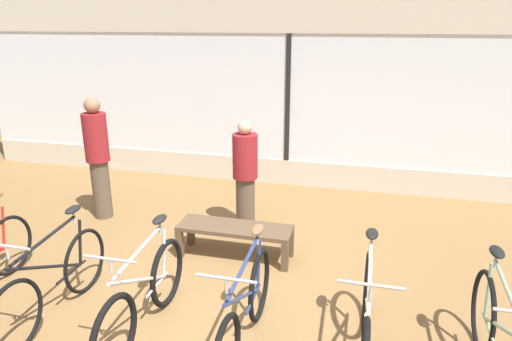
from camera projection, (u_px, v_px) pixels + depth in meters
ground_plane at (214, 311)px, 4.61m from camera, size 24.00×24.00×0.00m
shop_back_wall at (288, 93)px, 7.69m from camera, size 12.00×0.08×3.20m
bicycle_left at (54, 281)px, 4.41m from camera, size 0.46×1.73×1.03m
bicycle_center_left at (144, 297)px, 4.19m from camera, size 0.46×1.71×1.03m
bicycle_center_right at (245, 313)px, 3.94m from camera, size 0.46×1.77×1.04m
bicycle_right at (366, 321)px, 3.81m from camera, size 0.46×1.80×1.06m
display_bench at (235, 232)px, 5.58m from camera, size 1.40×0.44×0.41m
customer_near_rack at (245, 174)px, 6.19m from camera, size 0.36×0.36×1.56m
customer_by_window at (98, 156)px, 6.55m from camera, size 0.48×0.48×1.79m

